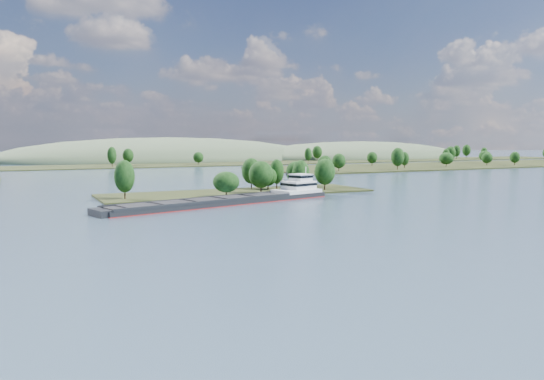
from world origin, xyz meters
TOP-DOWN VIEW (x-y plane):
  - ground at (0.00, 120.00)m, footprint 1800.00×1800.00m
  - tree_island at (7.02, 178.89)m, footprint 100.00×32.66m
  - right_bank at (230.75, 299.51)m, footprint 320.00×90.00m
  - back_shoreline at (8.97, 399.82)m, footprint 900.00×60.00m
  - hill_east at (260.00, 470.00)m, footprint 260.00×140.00m
  - hill_west at (60.00, 500.00)m, footprint 320.00×160.00m
  - cargo_barge at (-11.68, 152.79)m, footprint 80.27×29.95m

SIDE VIEW (x-z plane):
  - ground at x=0.00m, z-range 0.00..0.00m
  - hill_east at x=260.00m, z-range -18.00..18.00m
  - hill_west at x=60.00m, z-range -22.00..22.00m
  - back_shoreline at x=8.97m, z-range -7.02..8.49m
  - right_bank at x=230.75m, z-range -6.74..8.79m
  - cargo_barge at x=-11.68m, z-range -4.07..6.82m
  - tree_island at x=7.02m, z-range -2.76..11.23m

